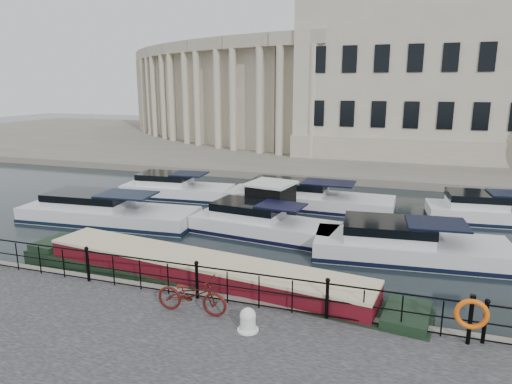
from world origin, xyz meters
TOP-DOWN VIEW (x-y plane):
  - ground_plane at (0.00, 0.00)m, footprint 160.00×160.00m
  - far_bank at (0.00, 39.00)m, footprint 120.00×42.00m
  - railing at (0.00, -2.25)m, footprint 24.14×0.14m
  - civic_building at (-1.00, 34.71)m, footprint 53.55×31.84m
  - bicycle at (0.26, -3.14)m, footprint 2.15×0.79m
  - mooring_bollard at (2.12, -3.57)m, footprint 0.58×0.58m
  - life_ring_post at (7.63, -2.48)m, footprint 0.82×0.21m
  - narrowboat at (-0.66, -0.69)m, footprint 15.28×3.93m
  - harbour_hut at (-0.63, 7.84)m, footprint 3.38×2.98m
  - cabin_cruisers at (-0.58, 8.09)m, footprint 26.72×10.01m

SIDE VIEW (x-z plane):
  - ground_plane at x=0.00m, z-range 0.00..0.00m
  - far_bank at x=0.00m, z-range 0.00..0.55m
  - narrowboat at x=-0.66m, z-range -0.41..1.14m
  - cabin_cruisers at x=-0.58m, z-range -0.63..1.36m
  - mooring_bollard at x=2.12m, z-range 0.53..1.18m
  - harbour_hut at x=-0.63m, z-range -0.14..2.05m
  - bicycle at x=0.26m, z-range 0.55..1.67m
  - railing at x=0.00m, z-range 0.59..1.81m
  - life_ring_post at x=7.63m, z-range 0.72..2.06m
  - civic_building at x=-1.00m, z-range -1.39..15.46m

